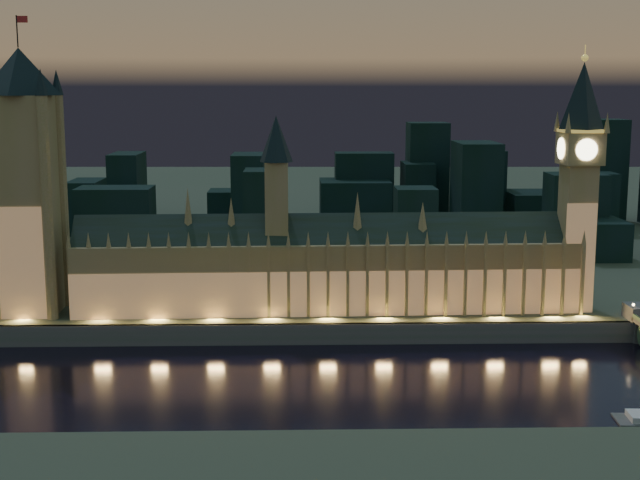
{
  "coord_description": "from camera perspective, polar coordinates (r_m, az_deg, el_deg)",
  "views": [
    {
      "loc": [
        -3.7,
        -287.26,
        97.14
      ],
      "look_at": [
        5.0,
        55.0,
        38.0
      ],
      "focal_mm": 50.0,
      "sensor_mm": 36.0,
      "label": 1
    }
  ],
  "objects": [
    {
      "name": "elizabeth_tower",
      "position": [
        367.89,
        16.28,
        4.63
      ],
      "size": [
        18.0,
        18.0,
        105.07
      ],
      "color": "olive",
      "rests_on": "north_bank"
    },
    {
      "name": "victoria_tower",
      "position": [
        366.38,
        -18.37,
        4.32
      ],
      "size": [
        31.68,
        31.68,
        115.78
      ],
      "color": "olive",
      "rests_on": "north_bank"
    },
    {
      "name": "embankment_wall",
      "position": [
        341.23,
        -0.78,
        -6.04
      ],
      "size": [
        2000.0,
        2.5,
        8.0
      ],
      "primitive_type": "cube",
      "color": "#435449",
      "rests_on": "ground"
    },
    {
      "name": "north_bank",
      "position": [
        812.62,
        -1.19,
        3.22
      ],
      "size": [
        2000.0,
        960.0,
        8.0
      ],
      "primitive_type": "cube",
      "color": "#3E4A37",
      "rests_on": "ground"
    },
    {
      "name": "city_backdrop",
      "position": [
        541.26,
        2.8,
        2.77
      ],
      "size": [
        474.38,
        215.63,
        86.49
      ],
      "color": "black",
      "rests_on": "north_bank"
    },
    {
      "name": "palace_of_westminster",
      "position": [
        356.27,
        0.32,
        -1.66
      ],
      "size": [
        202.0,
        25.54,
        78.0
      ],
      "color": "olive",
      "rests_on": "north_bank"
    },
    {
      "name": "ground_plane",
      "position": [
        303.26,
        -0.69,
        -8.88
      ],
      "size": [
        2000.0,
        2000.0,
        0.0
      ],
      "primitive_type": "plane",
      "color": "black",
      "rests_on": "ground"
    }
  ]
}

